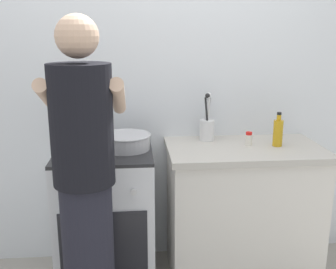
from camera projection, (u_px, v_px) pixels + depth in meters
name	position (u px, v px, depth m)	size (l,w,h in m)	color
back_wall	(185.00, 86.00, 2.83)	(3.20, 0.10, 2.50)	silver
countertop	(242.00, 211.00, 2.72)	(1.00, 0.60, 0.90)	silver
stove_range	(107.00, 216.00, 2.64)	(0.60, 0.62, 0.90)	silver
pot	(80.00, 142.00, 2.47)	(0.25, 0.19, 0.13)	#B2B2B7
mixing_bowl	(126.00, 141.00, 2.54)	(0.31, 0.31, 0.10)	#B7B7BC
utensil_crock	(207.00, 126.00, 2.74)	(0.10, 0.10, 0.33)	silver
spice_bottle	(249.00, 139.00, 2.63)	(0.04, 0.04, 0.09)	silver
oil_bottle	(278.00, 132.00, 2.60)	(0.06, 0.06, 0.22)	gold
person	(85.00, 190.00, 2.00)	(0.41, 0.50, 1.70)	black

